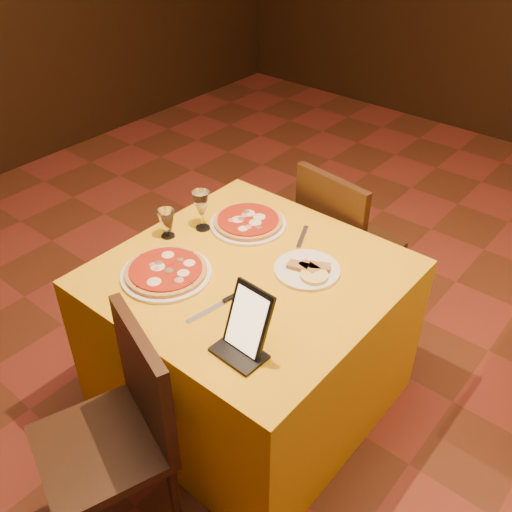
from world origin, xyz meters
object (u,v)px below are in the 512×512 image
Objects in this scene: chair_main_far at (351,243)px; water_glass at (167,224)px; chair_main_near at (101,447)px; tablet at (248,320)px; pizza_near at (166,272)px; pizza_far at (248,223)px; main_table at (250,338)px; wine_glass at (202,210)px.

chair_main_far is 1.02m from water_glass.
chair_main_near is 7.00× the size of water_glass.
chair_main_far is at bearing 62.73° from water_glass.
tablet is (0.27, -1.13, 0.41)m from chair_main_far.
pizza_near and pizza_far have the same top height.
water_glass is at bearing -126.05° from pizza_far.
main_table is 3.20× the size of pizza_far.
chair_main_far is at bearing 62.66° from wine_glass.
chair_main_far is (0.00, 1.61, 0.00)m from chair_main_near.
tablet is (0.27, -0.32, 0.49)m from main_table.
chair_main_far is 0.88m from wine_glass.
chair_main_near is 2.65× the size of pizza_far.
main_table is 1.21× the size of chair_main_far.
chair_main_far is at bearing 67.99° from pizza_far.
main_table is 0.80m from chair_main_near.
chair_main_near is at bearing -117.04° from tablet.
wine_glass reaches higher than chair_main_near.
main_table is 0.62m from water_glass.
tablet is at bearing -34.00° from wine_glass.
main_table is at bearing 97.87° from chair_main_far.
water_glass is at bearing 160.69° from tablet.
chair_main_far is 0.68m from pizza_far.
pizza_near is 1.05× the size of pizza_far.
wine_glass is at bearing -133.23° from pizza_far.
main_table is 0.65m from tablet.
pizza_near is 0.49m from pizza_far.
pizza_near is at bearing -44.37° from water_glass.
water_glass is (-0.21, -0.29, 0.05)m from pizza_far.
main_table is 1.21× the size of chair_main_near.
tablet reaches higher than pizza_near.
pizza_far is at bearing 88.59° from pizza_near.
tablet reaches higher than main_table.
wine_glass is (-0.36, 0.10, 0.47)m from main_table.
main_table is 0.51m from pizza_near.
pizza_far reaches higher than main_table.
wine_glass reaches higher than main_table.
water_glass is (-0.44, -0.04, 0.44)m from main_table.
chair_main_far is at bearing 77.20° from pizza_near.
tablet is at bearing -21.94° from water_glass.
tablet is at bearing 111.31° from chair_main_far.
pizza_far is at bearing 121.46° from chair_main_near.
chair_main_far is at bearing 106.07° from tablet.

